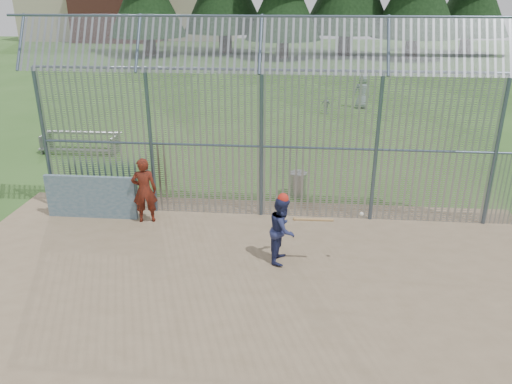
# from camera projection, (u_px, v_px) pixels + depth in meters

# --- Properties ---
(ground) EXTENTS (120.00, 120.00, 0.00)m
(ground) POSITION_uv_depth(u_px,v_px,m) (247.00, 282.00, 10.73)
(ground) COLOR #2D511E
(ground) RESTS_ON ground
(dirt_infield) EXTENTS (14.00, 10.00, 0.02)m
(dirt_infield) POSITION_uv_depth(u_px,v_px,m) (245.00, 295.00, 10.26)
(dirt_infield) COLOR #756047
(dirt_infield) RESTS_ON ground
(dugout_wall) EXTENTS (2.50, 0.12, 1.20)m
(dugout_wall) POSITION_uv_depth(u_px,v_px,m) (91.00, 197.00, 13.58)
(dugout_wall) COLOR #38566B
(dugout_wall) RESTS_ON dirt_infield
(batter) EXTENTS (0.68, 0.83, 1.56)m
(batter) POSITION_uv_depth(u_px,v_px,m) (282.00, 230.00, 11.31)
(batter) COLOR navy
(batter) RESTS_ON dirt_infield
(onlooker) EXTENTS (0.73, 0.56, 1.79)m
(onlooker) POSITION_uv_depth(u_px,v_px,m) (144.00, 190.00, 13.24)
(onlooker) COLOR maroon
(onlooker) RESTS_ON dirt_infield
(bg_kid_standing) EXTENTS (0.93, 0.67, 1.78)m
(bg_kid_standing) POSITION_uv_depth(u_px,v_px,m) (362.00, 92.00, 26.42)
(bg_kid_standing) COLOR slate
(bg_kid_standing) RESTS_ON ground
(bg_kid_seated) EXTENTS (0.56, 0.47, 0.90)m
(bg_kid_seated) POSITION_uv_depth(u_px,v_px,m) (326.00, 105.00, 25.37)
(bg_kid_seated) COLOR slate
(bg_kid_seated) RESTS_ON ground
(batting_gear) EXTENTS (1.89, 0.32, 0.58)m
(batting_gear) POSITION_uv_depth(u_px,v_px,m) (292.00, 204.00, 11.01)
(batting_gear) COLOR red
(batting_gear) RESTS_ON ground
(trash_can) EXTENTS (0.56, 0.56, 0.82)m
(trash_can) POSITION_uv_depth(u_px,v_px,m) (298.00, 184.00, 15.17)
(trash_can) COLOR gray
(trash_can) RESTS_ON ground
(bleacher) EXTENTS (3.00, 0.95, 0.72)m
(bleacher) POSITION_uv_depth(u_px,v_px,m) (80.00, 142.00, 19.26)
(bleacher) COLOR gray
(bleacher) RESTS_ON ground
(backstop_fence) EXTENTS (20.09, 0.81, 5.30)m
(backstop_fence) POSITION_uv_depth(u_px,v_px,m) (331.00, 136.00, 12.86)
(backstop_fence) COLOR #47566B
(backstop_fence) RESTS_ON ground
(distant_buildings) EXTENTS (26.50, 10.50, 8.00)m
(distant_buildings) POSITION_uv_depth(u_px,v_px,m) (115.00, 10.00, 63.57)
(distant_buildings) COLOR brown
(distant_buildings) RESTS_ON ground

